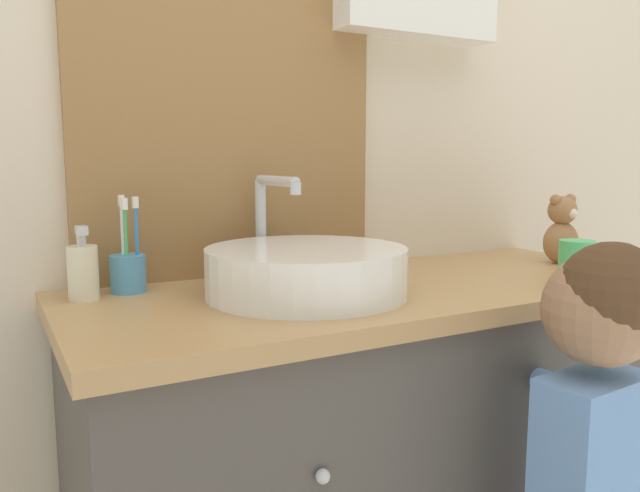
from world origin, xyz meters
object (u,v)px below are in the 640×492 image
(sink_basin, at_px, (306,269))
(teddy_bear, at_px, (561,231))
(toothbrush_holder, at_px, (128,270))
(child_figure, at_px, (592,446))
(soap_dispenser, at_px, (83,271))
(drinking_cup, at_px, (576,264))

(sink_basin, xyz_separation_m, teddy_bear, (0.74, 0.02, 0.03))
(toothbrush_holder, bearing_deg, child_figure, -43.90)
(soap_dispenser, distance_m, child_figure, 0.95)
(teddy_bear, bearing_deg, drinking_cup, -134.32)
(child_figure, bearing_deg, teddy_bear, 46.38)
(sink_basin, relative_size, drinking_cup, 4.47)
(soap_dispenser, xyz_separation_m, child_figure, (0.71, -0.57, -0.27))
(sink_basin, xyz_separation_m, drinking_cup, (0.51, -0.20, -0.00))
(toothbrush_holder, relative_size, drinking_cup, 1.95)
(sink_basin, xyz_separation_m, toothbrush_holder, (-0.30, 0.19, -0.01))
(teddy_bear, relative_size, drinking_cup, 1.78)
(toothbrush_holder, height_order, child_figure, toothbrush_holder)
(soap_dispenser, relative_size, child_figure, 0.15)
(toothbrush_holder, bearing_deg, drinking_cup, -25.99)
(child_figure, bearing_deg, soap_dispenser, 141.29)
(toothbrush_holder, bearing_deg, teddy_bear, -9.10)
(sink_basin, height_order, toothbrush_holder, sink_basin)
(sink_basin, distance_m, child_figure, 0.58)
(soap_dispenser, height_order, teddy_bear, teddy_bear)
(soap_dispenser, bearing_deg, drinking_cup, -22.13)
(toothbrush_holder, relative_size, soap_dispenser, 1.37)
(teddy_bear, xyz_separation_m, drinking_cup, (-0.22, -0.23, -0.03))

